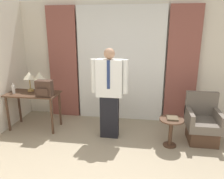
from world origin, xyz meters
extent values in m
cube|color=silver|center=(0.00, 2.90, 1.35)|extent=(10.00, 0.06, 2.70)
cube|color=white|center=(0.00, 2.77, 1.29)|extent=(1.96, 0.06, 2.58)
cube|color=brown|center=(-1.35, 2.77, 1.29)|extent=(0.67, 0.06, 2.58)
cube|color=brown|center=(1.35, 2.77, 1.29)|extent=(0.67, 0.06, 2.58)
cube|color=#4C3323|center=(-1.76, 1.97, 0.77)|extent=(1.09, 0.56, 0.03)
cylinder|color=#4C3323|center=(-2.24, 1.75, 0.38)|extent=(0.05, 0.05, 0.76)
cylinder|color=#4C3323|center=(-1.27, 1.75, 0.38)|extent=(0.05, 0.05, 0.76)
cylinder|color=#4C3323|center=(-2.24, 2.19, 0.38)|extent=(0.05, 0.05, 0.76)
cylinder|color=#4C3323|center=(-1.27, 2.19, 0.38)|extent=(0.05, 0.05, 0.76)
cylinder|color=tan|center=(-1.87, 2.10, 0.81)|extent=(0.12, 0.12, 0.04)
cylinder|color=tan|center=(-1.87, 2.10, 0.95)|extent=(0.02, 0.02, 0.23)
cone|color=beige|center=(-1.87, 2.10, 1.14)|extent=(0.25, 0.25, 0.15)
cylinder|color=tan|center=(-1.64, 2.10, 0.81)|extent=(0.12, 0.12, 0.04)
cylinder|color=tan|center=(-1.64, 2.10, 0.95)|extent=(0.02, 0.02, 0.23)
cone|color=beige|center=(-1.64, 2.10, 1.14)|extent=(0.25, 0.25, 0.15)
cylinder|color=silver|center=(-2.13, 1.89, 0.87)|extent=(0.06, 0.06, 0.17)
cylinder|color=silver|center=(-2.13, 1.89, 0.98)|extent=(0.03, 0.03, 0.05)
cube|color=#422D23|center=(-1.40, 1.80, 0.95)|extent=(0.32, 0.17, 0.33)
cube|color=#422D23|center=(-1.40, 1.70, 0.90)|extent=(0.23, 0.03, 0.15)
cube|color=black|center=(-0.10, 1.82, 0.42)|extent=(0.35, 0.19, 0.85)
cube|color=white|center=(-0.10, 1.82, 1.20)|extent=(0.49, 0.22, 0.71)
cube|color=navy|center=(-0.10, 1.71, 1.29)|extent=(0.06, 0.01, 0.53)
cylinder|color=white|center=(-0.40, 1.82, 1.24)|extent=(0.11, 0.11, 0.64)
cylinder|color=white|center=(0.20, 1.82, 1.24)|extent=(0.11, 0.11, 0.64)
sphere|color=tan|center=(-0.10, 1.82, 1.66)|extent=(0.21, 0.21, 0.21)
cube|color=#4C3323|center=(1.68, 1.87, 0.14)|extent=(0.51, 0.54, 0.28)
cube|color=#665B51|center=(1.68, 1.87, 0.36)|extent=(0.60, 0.63, 0.16)
cube|color=#665B51|center=(1.68, 2.15, 0.68)|extent=(0.60, 0.10, 0.48)
cube|color=#665B51|center=(1.42, 1.87, 0.53)|extent=(0.08, 0.63, 0.18)
cube|color=#665B51|center=(1.94, 1.87, 0.53)|extent=(0.08, 0.63, 0.18)
cylinder|color=#4C3323|center=(1.06, 1.62, 0.01)|extent=(0.24, 0.24, 0.02)
cylinder|color=#4C3323|center=(1.06, 1.62, 0.26)|extent=(0.07, 0.07, 0.51)
cylinder|color=#4C3323|center=(1.06, 1.62, 0.52)|extent=(0.44, 0.44, 0.02)
cube|color=brown|center=(1.07, 1.62, 0.55)|extent=(0.19, 0.20, 0.03)
camera|label=1|loc=(0.53, -2.11, 2.14)|focal=35.00mm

